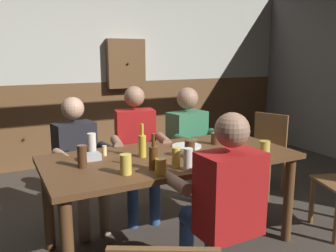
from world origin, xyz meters
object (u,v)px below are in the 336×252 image
(plate_0, at_px, (226,136))
(person_3, at_px, (223,197))
(wall_dart_cabinet, at_px, (126,64))
(bottle_1, at_px, (153,157))
(chair_empty_far_end, at_px, (265,150))
(table_candle, at_px, (104,151))
(plate_1, at_px, (187,146))
(condiment_caddy, at_px, (91,157))
(pint_glass_7, at_px, (92,143))
(person_2, at_px, (192,140))
(bottle_0, at_px, (142,145))
(person_1, at_px, (137,146))
(person_0, at_px, (79,157))
(pint_glass_2, at_px, (161,167))
(pint_glass_4, at_px, (264,149))
(pint_glass_6, at_px, (176,157))
(dining_table, at_px, (171,167))
(pint_glass_0, at_px, (190,149))
(pint_glass_1, at_px, (188,159))
(pint_glass_5, at_px, (126,164))
(pint_glass_8, at_px, (215,139))

(plate_0, bearing_deg, person_3, -126.96)
(wall_dart_cabinet, bearing_deg, bottle_1, -106.90)
(chair_empty_far_end, distance_m, table_candle, 2.03)
(plate_1, distance_m, wall_dart_cabinet, 2.47)
(condiment_caddy, xyz_separation_m, pint_glass_7, (0.07, 0.23, 0.05))
(person_2, relative_size, bottle_0, 4.66)
(person_1, height_order, pint_glass_7, person_1)
(person_0, relative_size, table_candle, 14.65)
(chair_empty_far_end, xyz_separation_m, pint_glass_2, (-1.78, -0.96, 0.34))
(plate_1, height_order, pint_glass_2, pint_glass_2)
(person_0, relative_size, person_2, 0.97)
(chair_empty_far_end, bearing_deg, bottle_0, 85.99)
(plate_1, xyz_separation_m, pint_glass_7, (-0.76, 0.22, 0.07))
(person_2, height_order, chair_empty_far_end, person_2)
(pint_glass_4, bearing_deg, pint_glass_2, -179.79)
(person_1, xyz_separation_m, chair_empty_far_end, (1.51, -0.11, -0.20))
(chair_empty_far_end, height_order, pint_glass_6, pint_glass_6)
(person_2, bearing_deg, table_candle, 13.46)
(pint_glass_7, distance_m, wall_dart_cabinet, 2.47)
(dining_table, xyz_separation_m, plate_1, (0.23, 0.15, 0.11))
(table_candle, distance_m, pint_glass_0, 0.66)
(bottle_1, relative_size, pint_glass_2, 2.20)
(pint_glass_7, bearing_deg, table_candle, -70.32)
(bottle_1, height_order, pint_glass_1, bottle_1)
(pint_glass_0, bearing_deg, bottle_1, -159.19)
(bottle_1, distance_m, pint_glass_5, 0.20)
(pint_glass_0, bearing_deg, pint_glass_1, -122.48)
(condiment_caddy, bearing_deg, pint_glass_2, -59.74)
(bottle_1, bearing_deg, plate_0, 28.83)
(pint_glass_1, height_order, pint_glass_2, pint_glass_1)
(table_candle, relative_size, condiment_caddy, 0.57)
(dining_table, xyz_separation_m, person_1, (-0.01, 0.68, 0.01))
(person_1, relative_size, plate_1, 5.00)
(pint_glass_0, height_order, pint_glass_4, pint_glass_0)
(chair_empty_far_end, relative_size, bottle_1, 3.51)
(person_1, height_order, person_3, person_1)
(dining_table, distance_m, pint_glass_8, 0.54)
(plate_1, distance_m, pint_glass_7, 0.79)
(person_0, distance_m, bottle_1, 1.00)
(pint_glass_6, bearing_deg, chair_empty_far_end, 28.13)
(person_3, bearing_deg, chair_empty_far_end, 38.41)
(condiment_caddy, bearing_deg, plate_0, 6.48)
(chair_empty_far_end, bearing_deg, pint_glass_6, 97.22)
(pint_glass_1, relative_size, pint_glass_8, 1.52)
(condiment_caddy, height_order, pint_glass_4, pint_glass_4)
(chair_empty_far_end, bearing_deg, pint_glass_8, 93.15)
(pint_glass_4, relative_size, pint_glass_6, 0.92)
(table_candle, height_order, plate_1, table_candle)
(person_0, height_order, bottle_0, person_0)
(person_0, relative_size, pint_glass_1, 7.64)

